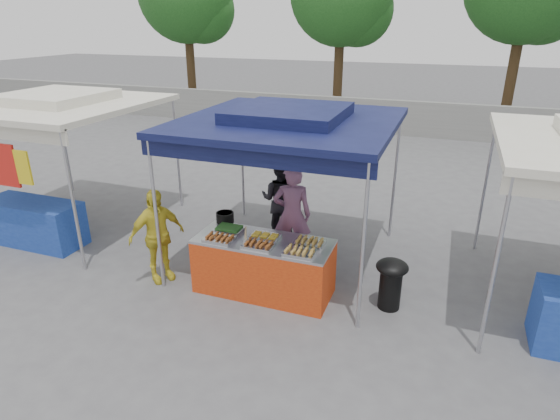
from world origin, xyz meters
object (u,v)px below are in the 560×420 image
(cooking_pot, at_px, (225,217))
(wok_burner, at_px, (391,280))
(vendor_table, at_px, (264,266))
(helper_man, at_px, (281,200))
(customer_person, at_px, (157,236))
(vendor_woman, at_px, (292,215))

(cooking_pot, relative_size, wok_burner, 0.37)
(wok_burner, bearing_deg, vendor_table, -178.84)
(vendor_table, xyz_separation_m, helper_man, (-0.39, 1.79, 0.35))
(cooking_pot, distance_m, wok_burner, 2.67)
(customer_person, bearing_deg, wok_burner, -49.37)
(cooking_pot, xyz_separation_m, helper_man, (0.42, 1.40, -0.15))
(cooking_pot, xyz_separation_m, customer_person, (-0.85, -0.62, -0.18))
(vendor_table, xyz_separation_m, customer_person, (-1.66, -0.23, 0.32))
(vendor_table, bearing_deg, helper_man, 102.19)
(customer_person, bearing_deg, cooking_pot, -20.64)
(wok_burner, relative_size, helper_man, 0.48)
(vendor_woman, bearing_deg, helper_man, -74.20)
(vendor_woman, xyz_separation_m, helper_man, (-0.48, 0.78, -0.07))
(helper_man, relative_size, customer_person, 1.04)
(wok_burner, relative_size, customer_person, 0.50)
(wok_burner, xyz_separation_m, helper_man, (-2.21, 1.58, 0.33))
(helper_man, bearing_deg, customer_person, 57.95)
(cooking_pot, bearing_deg, helper_man, 73.45)
(cooking_pot, bearing_deg, customer_person, -143.97)
(wok_burner, relative_size, vendor_woman, 0.44)
(wok_burner, bearing_deg, helper_man, 138.79)
(vendor_woman, height_order, helper_man, vendor_woman)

